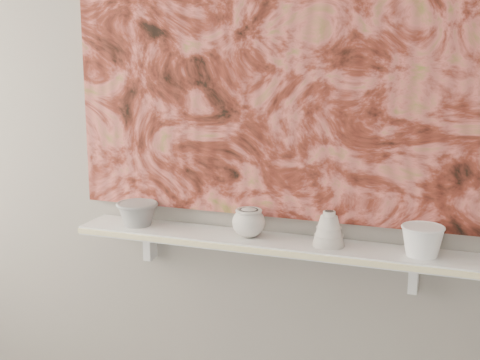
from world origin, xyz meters
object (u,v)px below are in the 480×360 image
at_px(bowl_grey, 137,213).
at_px(bowl_white, 422,240).
at_px(cup_cream, 249,222).
at_px(bell_vessel, 329,228).
at_px(painting, 276,59).
at_px(shelf, 268,243).

relative_size(bowl_grey, bowl_white, 1.13).
height_order(cup_cream, bell_vessel, bell_vessel).
distance_m(painting, bowl_grey, 0.76).
bearing_deg(painting, cup_cream, -130.69).
relative_size(painting, bowl_grey, 9.65).
bearing_deg(cup_cream, shelf, 0.00).
distance_m(shelf, bell_vessel, 0.23).
bearing_deg(bell_vessel, shelf, 180.00).
distance_m(bowl_grey, bell_vessel, 0.72).
bearing_deg(shelf, bell_vessel, 0.00).
height_order(painting, bowl_grey, painting).
distance_m(shelf, bowl_white, 0.52).
relative_size(bowl_grey, bell_vessel, 1.31).
xyz_separation_m(shelf, bowl_grey, (-0.50, 0.00, 0.06)).
bearing_deg(bowl_white, painting, 171.13).
height_order(painting, bell_vessel, painting).
bearing_deg(bell_vessel, cup_cream, 180.00).
bearing_deg(shelf, painting, 90.00).
bearing_deg(bowl_white, bell_vessel, 180.00).
height_order(bowl_grey, bowl_white, bowl_white).
height_order(bowl_grey, bell_vessel, bell_vessel).
xyz_separation_m(shelf, painting, (0.00, 0.08, 0.62)).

